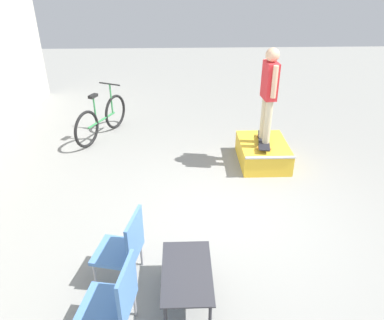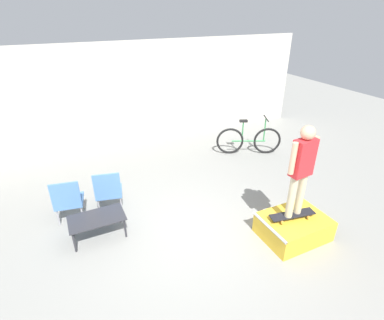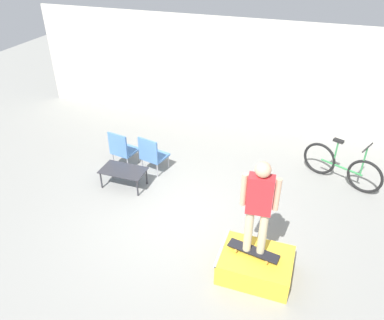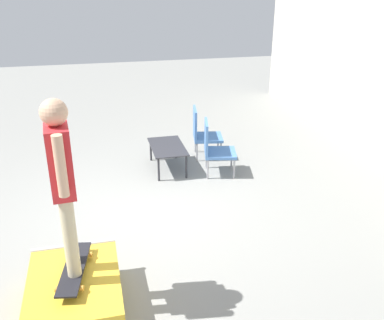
{
  "view_description": "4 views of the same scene",
  "coord_description": "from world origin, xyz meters",
  "px_view_note": "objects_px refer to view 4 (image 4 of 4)",
  "views": [
    {
      "loc": [
        -4.55,
        0.73,
        3.53
      ],
      "look_at": [
        0.12,
        0.57,
        0.97
      ],
      "focal_mm": 35.0,
      "sensor_mm": 36.0,
      "label": 1
    },
    {
      "loc": [
        -1.78,
        -3.95,
        3.82
      ],
      "look_at": [
        0.55,
        0.95,
        1.02
      ],
      "focal_mm": 28.0,
      "sensor_mm": 36.0,
      "label": 2
    },
    {
      "loc": [
        2.19,
        -5.27,
        4.96
      ],
      "look_at": [
        0.1,
        0.73,
        0.98
      ],
      "focal_mm": 35.0,
      "sensor_mm": 36.0,
      "label": 3
    },
    {
      "loc": [
        5.28,
        -0.51,
        3.1
      ],
      "look_at": [
        0.42,
        0.66,
        0.96
      ],
      "focal_mm": 40.0,
      "sensor_mm": 36.0,
      "label": 4
    }
  ],
  "objects_px": {
    "skate_ramp_box": "(75,296)",
    "patio_chair_right": "(214,147)",
    "skateboard_on_ramp": "(74,268)",
    "coffee_table": "(167,149)",
    "patio_chair_left": "(203,132)",
    "person_skater": "(62,175)"
  },
  "relations": [
    {
      "from": "skateboard_on_ramp",
      "to": "patio_chair_left",
      "type": "distance_m",
      "value": 4.23
    },
    {
      "from": "person_skater",
      "to": "patio_chair_right",
      "type": "bearing_deg",
      "value": 136.72
    },
    {
      "from": "skate_ramp_box",
      "to": "skateboard_on_ramp",
      "type": "xyz_separation_m",
      "value": [
        -0.06,
        0.02,
        0.29
      ]
    },
    {
      "from": "skate_ramp_box",
      "to": "skateboard_on_ramp",
      "type": "distance_m",
      "value": 0.29
    },
    {
      "from": "coffee_table",
      "to": "patio_chair_right",
      "type": "bearing_deg",
      "value": 63.39
    },
    {
      "from": "skate_ramp_box",
      "to": "patio_chair_left",
      "type": "bearing_deg",
      "value": 148.24
    },
    {
      "from": "skateboard_on_ramp",
      "to": "person_skater",
      "type": "height_order",
      "value": "person_skater"
    },
    {
      "from": "skate_ramp_box",
      "to": "person_skater",
      "type": "distance_m",
      "value": 1.29
    },
    {
      "from": "skateboard_on_ramp",
      "to": "patio_chair_right",
      "type": "distance_m",
      "value": 3.6
    },
    {
      "from": "skateboard_on_ramp",
      "to": "patio_chair_right",
      "type": "bearing_deg",
      "value": 151.21
    },
    {
      "from": "coffee_table",
      "to": "skateboard_on_ramp",
      "type": "bearing_deg",
      "value": -25.38
    },
    {
      "from": "skateboard_on_ramp",
      "to": "coffee_table",
      "type": "bearing_deg",
      "value": 164.39
    },
    {
      "from": "skate_ramp_box",
      "to": "coffee_table",
      "type": "distance_m",
      "value": 3.59
    },
    {
      "from": "skateboard_on_ramp",
      "to": "patio_chair_right",
      "type": "xyz_separation_m",
      "value": [
        -2.81,
        2.24,
        -0.0
      ]
    },
    {
      "from": "person_skater",
      "to": "coffee_table",
      "type": "bearing_deg",
      "value": 149.91
    },
    {
      "from": "patio_chair_left",
      "to": "patio_chair_right",
      "type": "xyz_separation_m",
      "value": [
        0.77,
        0.0,
        0.0
      ]
    },
    {
      "from": "skate_ramp_box",
      "to": "patio_chair_left",
      "type": "height_order",
      "value": "patio_chair_left"
    },
    {
      "from": "patio_chair_left",
      "to": "skate_ramp_box",
      "type": "bearing_deg",
      "value": 158.35
    },
    {
      "from": "skate_ramp_box",
      "to": "coffee_table",
      "type": "xyz_separation_m",
      "value": [
        -3.24,
        1.53,
        0.18
      ]
    },
    {
      "from": "person_skater",
      "to": "patio_chair_right",
      "type": "relative_size",
      "value": 1.81
    },
    {
      "from": "skate_ramp_box",
      "to": "coffee_table",
      "type": "height_order",
      "value": "skate_ramp_box"
    },
    {
      "from": "skate_ramp_box",
      "to": "patio_chair_right",
      "type": "distance_m",
      "value": 3.67
    }
  ]
}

